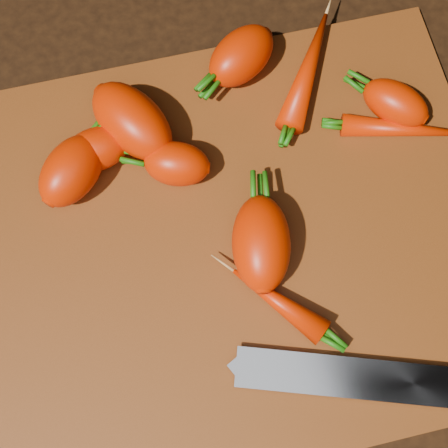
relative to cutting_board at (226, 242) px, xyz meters
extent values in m
cube|color=black|center=(0.00, 0.00, -0.01)|extent=(2.00, 2.00, 0.01)
cube|color=brown|center=(0.00, 0.00, 0.00)|extent=(0.50, 0.40, 0.01)
ellipsoid|color=red|center=(-0.12, 0.09, 0.03)|extent=(0.09, 0.09, 0.05)
ellipsoid|color=red|center=(-0.03, 0.08, 0.03)|extent=(0.07, 0.06, 0.04)
ellipsoid|color=red|center=(-0.06, 0.12, 0.03)|extent=(0.09, 0.11, 0.05)
ellipsoid|color=red|center=(0.03, -0.02, 0.03)|extent=(0.07, 0.10, 0.05)
ellipsoid|color=red|center=(0.05, 0.17, 0.03)|extent=(0.09, 0.08, 0.05)
ellipsoid|color=red|center=(-0.10, 0.11, 0.03)|extent=(0.07, 0.05, 0.04)
ellipsoid|color=red|center=(0.18, 0.09, 0.03)|extent=(0.07, 0.07, 0.04)
ellipsoid|color=red|center=(0.12, 0.15, 0.02)|extent=(0.09, 0.13, 0.03)
ellipsoid|color=red|center=(0.19, 0.06, 0.02)|extent=(0.13, 0.06, 0.02)
ellipsoid|color=red|center=(0.03, -0.07, 0.02)|extent=(0.08, 0.09, 0.02)
cube|color=gray|center=(-0.02, -0.11, 0.01)|extent=(0.19, 0.09, 0.00)
cube|color=gray|center=(0.08, -0.14, 0.01)|extent=(0.02, 0.03, 0.01)
cube|color=black|center=(0.13, -0.16, 0.01)|extent=(0.11, 0.05, 0.02)
cylinder|color=#B2B2B7|center=(0.12, -0.16, 0.02)|extent=(0.01, 0.01, 0.00)
camera|label=1|loc=(-0.04, -0.15, 0.55)|focal=50.00mm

